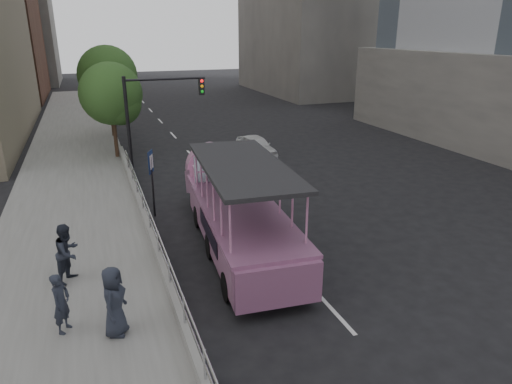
{
  "coord_description": "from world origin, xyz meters",
  "views": [
    {
      "loc": [
        -4.73,
        -11.33,
        7.31
      ],
      "look_at": [
        0.48,
        2.82,
        1.96
      ],
      "focal_mm": 32.0,
      "sensor_mm": 36.0,
      "label": 1
    }
  ],
  "objects_px": {
    "parking_sign": "(152,176)",
    "street_tree_far": "(109,78)",
    "pedestrian_mid": "(68,253)",
    "pedestrian_far": "(114,301)",
    "car": "(256,146)",
    "street_tree_near": "(113,96)",
    "duck_boat": "(234,209)",
    "pedestrian_near": "(61,303)",
    "traffic_signal": "(151,110)"
  },
  "relations": [
    {
      "from": "parking_sign",
      "to": "pedestrian_far",
      "type": "bearing_deg",
      "value": -104.51
    },
    {
      "from": "duck_boat",
      "to": "street_tree_far",
      "type": "distance_m",
      "value": 19.1
    },
    {
      "from": "pedestrian_mid",
      "to": "traffic_signal",
      "type": "bearing_deg",
      "value": 12.04
    },
    {
      "from": "parking_sign",
      "to": "street_tree_near",
      "type": "bearing_deg",
      "value": 94.32
    },
    {
      "from": "car",
      "to": "pedestrian_mid",
      "type": "xyz_separation_m",
      "value": [
        -10.47,
        -12.49,
        0.56
      ]
    },
    {
      "from": "pedestrian_far",
      "to": "pedestrian_near",
      "type": "bearing_deg",
      "value": 88.68
    },
    {
      "from": "street_tree_near",
      "to": "car",
      "type": "bearing_deg",
      "value": -11.59
    },
    {
      "from": "pedestrian_mid",
      "to": "parking_sign",
      "type": "relative_size",
      "value": 0.64
    },
    {
      "from": "pedestrian_mid",
      "to": "street_tree_far",
      "type": "height_order",
      "value": "street_tree_far"
    },
    {
      "from": "car",
      "to": "parking_sign",
      "type": "distance_m",
      "value": 10.61
    },
    {
      "from": "pedestrian_near",
      "to": "traffic_signal",
      "type": "distance_m",
      "value": 14.12
    },
    {
      "from": "parking_sign",
      "to": "street_tree_near",
      "type": "relative_size",
      "value": 0.49
    },
    {
      "from": "pedestrian_far",
      "to": "street_tree_near",
      "type": "bearing_deg",
      "value": 18.7
    },
    {
      "from": "street_tree_far",
      "to": "car",
      "type": "bearing_deg",
      "value": -44.38
    },
    {
      "from": "pedestrian_mid",
      "to": "street_tree_far",
      "type": "distance_m",
      "value": 20.55
    },
    {
      "from": "duck_boat",
      "to": "street_tree_near",
      "type": "distance_m",
      "value": 13.26
    },
    {
      "from": "pedestrian_near",
      "to": "traffic_signal",
      "type": "xyz_separation_m",
      "value": [
        4.18,
        13.27,
        2.42
      ]
    },
    {
      "from": "car",
      "to": "street_tree_far",
      "type": "relative_size",
      "value": 0.58
    },
    {
      "from": "car",
      "to": "street_tree_far",
      "type": "distance_m",
      "value": 11.53
    },
    {
      "from": "street_tree_far",
      "to": "pedestrian_mid",
      "type": "bearing_deg",
      "value": -97.53
    },
    {
      "from": "duck_boat",
      "to": "street_tree_far",
      "type": "xyz_separation_m",
      "value": [
        -2.92,
        18.62,
        3.08
      ]
    },
    {
      "from": "car",
      "to": "street_tree_near",
      "type": "xyz_separation_m",
      "value": [
        -8.01,
        1.64,
        3.19
      ]
    },
    {
      "from": "car",
      "to": "street_tree_far",
      "type": "xyz_separation_m",
      "value": [
        -7.81,
        7.64,
        3.67
      ]
    },
    {
      "from": "parking_sign",
      "to": "street_tree_far",
      "type": "bearing_deg",
      "value": 91.87
    },
    {
      "from": "street_tree_near",
      "to": "street_tree_far",
      "type": "height_order",
      "value": "street_tree_far"
    },
    {
      "from": "traffic_signal",
      "to": "street_tree_near",
      "type": "bearing_deg",
      "value": 114.98
    },
    {
      "from": "traffic_signal",
      "to": "street_tree_near",
      "type": "height_order",
      "value": "street_tree_near"
    },
    {
      "from": "car",
      "to": "parking_sign",
      "type": "xyz_separation_m",
      "value": [
        -7.31,
        -7.61,
        1.12
      ]
    },
    {
      "from": "street_tree_far",
      "to": "duck_boat",
      "type": "bearing_deg",
      "value": -81.08
    },
    {
      "from": "car",
      "to": "street_tree_near",
      "type": "distance_m",
      "value": 8.78
    },
    {
      "from": "street_tree_near",
      "to": "pedestrian_near",
      "type": "bearing_deg",
      "value": -98.78
    },
    {
      "from": "parking_sign",
      "to": "traffic_signal",
      "type": "relative_size",
      "value": 0.54
    },
    {
      "from": "pedestrian_mid",
      "to": "car",
      "type": "bearing_deg",
      "value": -7.17
    },
    {
      "from": "pedestrian_far",
      "to": "street_tree_near",
      "type": "height_order",
      "value": "street_tree_near"
    },
    {
      "from": "car",
      "to": "pedestrian_near",
      "type": "bearing_deg",
      "value": -129.64
    },
    {
      "from": "duck_boat",
      "to": "pedestrian_near",
      "type": "height_order",
      "value": "duck_boat"
    },
    {
      "from": "traffic_signal",
      "to": "pedestrian_far",
      "type": "bearing_deg",
      "value": -102.12
    },
    {
      "from": "pedestrian_mid",
      "to": "parking_sign",
      "type": "bearing_deg",
      "value": -0.13
    },
    {
      "from": "traffic_signal",
      "to": "street_tree_near",
      "type": "relative_size",
      "value": 0.91
    },
    {
      "from": "pedestrian_mid",
      "to": "pedestrian_far",
      "type": "height_order",
      "value": "pedestrian_far"
    },
    {
      "from": "pedestrian_far",
      "to": "street_tree_far",
      "type": "height_order",
      "value": "street_tree_far"
    },
    {
      "from": "pedestrian_mid",
      "to": "street_tree_near",
      "type": "height_order",
      "value": "street_tree_near"
    },
    {
      "from": "street_tree_near",
      "to": "street_tree_far",
      "type": "distance_m",
      "value": 6.02
    },
    {
      "from": "parking_sign",
      "to": "street_tree_near",
      "type": "height_order",
      "value": "street_tree_near"
    },
    {
      "from": "duck_boat",
      "to": "traffic_signal",
      "type": "xyz_separation_m",
      "value": [
        -1.52,
        9.19,
        2.27
      ]
    },
    {
      "from": "pedestrian_far",
      "to": "parking_sign",
      "type": "height_order",
      "value": "parking_sign"
    },
    {
      "from": "pedestrian_near",
      "to": "street_tree_near",
      "type": "relative_size",
      "value": 0.27
    },
    {
      "from": "duck_boat",
      "to": "pedestrian_near",
      "type": "relative_size",
      "value": 6.5
    },
    {
      "from": "duck_boat",
      "to": "street_tree_near",
      "type": "bearing_deg",
      "value": 103.89
    },
    {
      "from": "pedestrian_far",
      "to": "duck_boat",
      "type": "bearing_deg",
      "value": -20.88
    }
  ]
}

